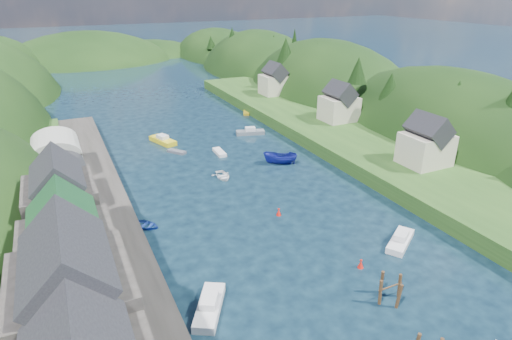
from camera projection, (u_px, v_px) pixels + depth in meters
ground at (207, 148)px, 82.28m from camera, size 600.00×600.00×0.00m
hillside_right at (326, 122)px, 123.77m from camera, size 36.00×245.56×48.00m
far_hills at (117, 83)px, 189.69m from camera, size 103.00×68.00×44.00m
hill_trees at (181, 77)px, 90.25m from camera, size 92.21×153.34×12.62m
quay_left at (93, 257)px, 47.53m from camera, size 12.00×110.00×2.00m
terrace_left_grass at (22, 272)px, 44.66m from camera, size 12.00×110.00×2.50m
quayside_buildings at (74, 291)px, 33.06m from camera, size 8.00×35.84×12.90m
boat_sheds at (58, 165)px, 60.77m from camera, size 7.00×21.00×7.50m
terrace_right at (345, 139)px, 83.45m from camera, size 16.00×120.00×2.40m
right_bank_cottages at (334, 104)px, 89.69m from camera, size 9.00×59.24×8.41m
piling_cluster_far at (390, 291)px, 42.13m from camera, size 2.91×2.74×3.34m
channel_buoy_near at (361, 264)px, 47.28m from camera, size 0.70×0.70×1.10m
channel_buoy_far at (279, 212)px, 58.10m from camera, size 0.70×0.70×1.10m
moored_boats at (263, 218)px, 56.30m from camera, size 37.91×83.65×2.42m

